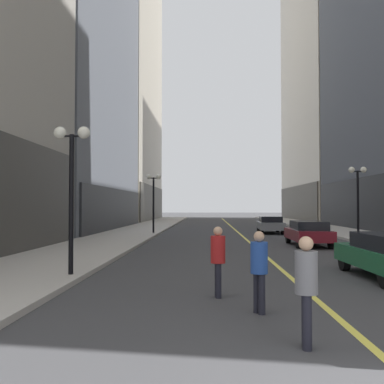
{
  "coord_description": "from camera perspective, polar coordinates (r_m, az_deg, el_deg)",
  "views": [
    {
      "loc": [
        -2.46,
        -4.37,
        2.12
      ],
      "look_at": [
        -3.55,
        26.89,
        3.1
      ],
      "focal_mm": 41.36,
      "sensor_mm": 36.0,
      "label": 1
    }
  ],
  "objects": [
    {
      "name": "car_maroon",
      "position": [
        24.29,
        14.75,
        -5.05
      ],
      "size": [
        1.87,
        4.56,
        1.32
      ],
      "color": "maroon",
      "rests_on": "ground"
    },
    {
      "name": "pedestrian_in_red_jacket",
      "position": [
        10.37,
        3.37,
        -8.27
      ],
      "size": [
        0.37,
        0.37,
        1.64
      ],
      "color": "black",
      "rests_on": "ground"
    },
    {
      "name": "sidewalk_right",
      "position": [
        40.85,
        17.24,
        -4.59
      ],
      "size": [
        4.5,
        78.0,
        0.15
      ],
      "primitive_type": "cube",
      "color": "#ADA8A0",
      "rests_on": "ground"
    },
    {
      "name": "pedestrian_in_blue_hoodie",
      "position": [
        8.94,
        8.65,
        -9.37
      ],
      "size": [
        0.46,
        0.46,
        1.62
      ],
      "color": "black",
      "rests_on": "ground"
    },
    {
      "name": "street_lamp_left_near",
      "position": [
        13.3,
        -15.27,
        3.16
      ],
      "size": [
        1.06,
        0.36,
        4.43
      ],
      "color": "black",
      "rests_on": "ground"
    },
    {
      "name": "building_left_mid",
      "position": [
        43.95,
        -20.2,
        15.3
      ],
      "size": [
        16.12,
        24.0,
        30.01
      ],
      "color": "slate",
      "rests_on": "ground"
    },
    {
      "name": "lane_centre_stripe",
      "position": [
        39.5,
        5.58,
        -4.86
      ],
      "size": [
        0.16,
        70.0,
        0.01
      ],
      "primitive_type": "cube",
      "color": "#E5D64C",
      "rests_on": "ground"
    },
    {
      "name": "ground_plane",
      "position": [
        39.5,
        5.58,
        -4.87
      ],
      "size": [
        200.0,
        200.0,
        0.0
      ],
      "primitive_type": "plane",
      "color": "#38383A"
    },
    {
      "name": "building_left_far",
      "position": [
        69.52,
        -10.11,
        16.93
      ],
      "size": [
        11.94,
        26.0,
        49.0
      ],
      "color": "#B7AD99",
      "rests_on": "ground"
    },
    {
      "name": "car_grey",
      "position": [
        35.01,
        10.05,
        -4.06
      ],
      "size": [
        1.98,
        4.86,
        1.32
      ],
      "color": "slate",
      "rests_on": "ground"
    },
    {
      "name": "building_right_far",
      "position": [
        70.91,
        18.57,
        16.86
      ],
      "size": [
        13.06,
        26.0,
        49.56
      ],
      "color": "#B7AD99",
      "rests_on": "ground"
    },
    {
      "name": "pedestrian_in_grey_suit",
      "position": [
        6.94,
        14.53,
        -11.3
      ],
      "size": [
        0.39,
        0.39,
        1.67
      ],
      "color": "black",
      "rests_on": "ground"
    },
    {
      "name": "sidewalk_left",
      "position": [
        39.84,
        -6.39,
        -4.73
      ],
      "size": [
        4.5,
        78.0,
        0.15
      ],
      "primitive_type": "cube",
      "color": "#ADA8A0",
      "rests_on": "ground"
    },
    {
      "name": "street_lamp_right_mid",
      "position": [
        27.78,
        20.59,
        0.66
      ],
      "size": [
        1.06,
        0.36,
        4.43
      ],
      "color": "black",
      "rests_on": "ground"
    },
    {
      "name": "street_lamp_left_far",
      "position": [
        32.45,
        -4.99,
        0.21
      ],
      "size": [
        1.06,
        0.36,
        4.43
      ],
      "color": "black",
      "rests_on": "ground"
    }
  ]
}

